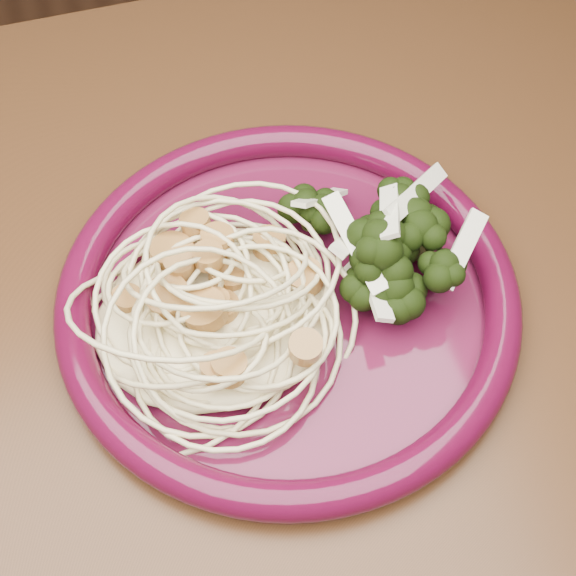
% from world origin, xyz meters
% --- Properties ---
extents(dining_table, '(1.20, 0.80, 0.75)m').
position_xyz_m(dining_table, '(0.00, 0.00, 0.65)').
color(dining_table, '#472814').
rests_on(dining_table, ground).
extents(dinner_plate, '(0.32, 0.32, 0.03)m').
position_xyz_m(dinner_plate, '(-0.08, 0.05, 0.76)').
color(dinner_plate, '#4B0E27').
rests_on(dinner_plate, dining_table).
extents(spaghetti_pile, '(0.16, 0.15, 0.03)m').
position_xyz_m(spaghetti_pile, '(-0.13, 0.05, 0.77)').
color(spaghetti_pile, beige).
rests_on(spaghetti_pile, dinner_plate).
extents(scallop_cluster, '(0.14, 0.14, 0.05)m').
position_xyz_m(scallop_cluster, '(-0.13, 0.05, 0.81)').
color(scallop_cluster, '#B78342').
rests_on(scallop_cluster, spaghetti_pile).
extents(broccoli_pile, '(0.10, 0.15, 0.05)m').
position_xyz_m(broccoli_pile, '(-0.02, 0.05, 0.78)').
color(broccoli_pile, black).
rests_on(broccoli_pile, dinner_plate).
extents(onion_garnish, '(0.07, 0.10, 0.06)m').
position_xyz_m(onion_garnish, '(-0.02, 0.05, 0.81)').
color(onion_garnish, beige).
rests_on(onion_garnish, broccoli_pile).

